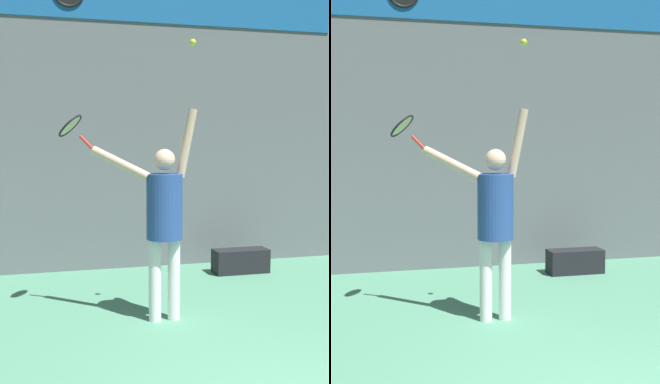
% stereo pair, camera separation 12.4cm
% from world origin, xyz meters
% --- Properties ---
extents(back_wall, '(18.00, 0.10, 5.00)m').
position_xyz_m(back_wall, '(0.00, 5.24, 2.50)').
color(back_wall, slate).
rests_on(back_wall, ground_plane).
extents(tennis_player, '(1.06, 0.65, 2.22)m').
position_xyz_m(tennis_player, '(-0.53, 2.78, 1.13)').
color(tennis_player, white).
rests_on(tennis_player, ground_plane).
extents(tennis_racket, '(0.43, 0.40, 0.39)m').
position_xyz_m(tennis_racket, '(-1.41, 3.28, 2.03)').
color(tennis_racket, red).
extents(tennis_ball, '(0.07, 0.07, 0.07)m').
position_xyz_m(tennis_ball, '(-0.26, 2.66, 2.86)').
color(tennis_ball, '#CCDB2D').
extents(equipment_bag, '(0.79, 0.31, 0.34)m').
position_xyz_m(equipment_bag, '(1.07, 4.48, 0.17)').
color(equipment_bag, black).
rests_on(equipment_bag, ground_plane).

